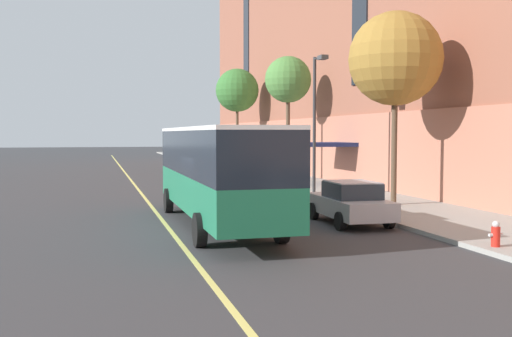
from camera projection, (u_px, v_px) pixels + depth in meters
ground_plane at (213, 232)px, 19.79m from camera, size 260.00×260.00×0.00m
sidewalk at (411, 210)px, 25.02m from camera, size 5.22×160.00×0.15m
city_bus at (217, 169)px, 20.92m from camera, size 2.79×12.17×3.48m
parked_car_black_0 at (204, 163)px, 50.13m from camera, size 2.02×4.50×1.56m
parked_car_silver_1 at (350, 202)px, 21.58m from camera, size 2.08×4.41×1.56m
street_tree_mid_block at (395, 59)px, 25.88m from camera, size 4.06×4.06×8.39m
street_tree_far_uptown at (288, 80)px, 40.21m from camera, size 3.12×3.12×8.31m
street_tree_far_downtown at (237, 91)px, 54.53m from camera, size 3.93×3.93×9.03m
street_lamp at (316, 111)px, 29.93m from camera, size 0.36×1.48×6.95m
fire_hydrant at (496, 234)px, 16.47m from camera, size 0.42×0.24×0.72m
lane_centerline at (163, 221)px, 22.34m from camera, size 0.16×140.00×0.01m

